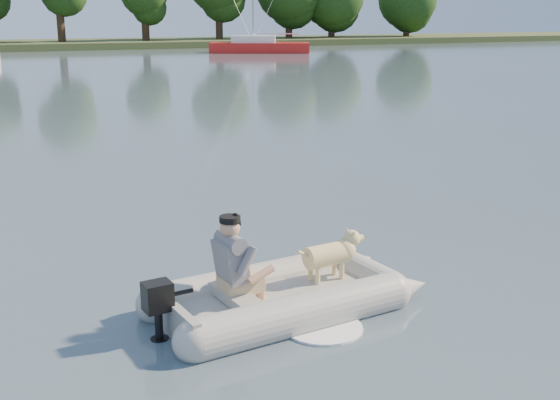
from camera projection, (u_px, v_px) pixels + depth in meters
name	position (u px, v px, depth m)	size (l,w,h in m)	color
water	(338.00, 316.00, 7.71)	(160.00, 160.00, 0.00)	slate
shore_bank	(17.00, 46.00, 62.76)	(160.00, 12.00, 0.70)	#47512D
dinghy	(285.00, 264.00, 7.78)	(4.24, 2.90, 1.26)	#A0A09B
man	(232.00, 258.00, 7.46)	(0.66, 0.56, 0.98)	slate
dog	(326.00, 259.00, 8.13)	(0.84, 0.30, 0.56)	tan
outboard_motor	(158.00, 314.00, 7.10)	(0.38, 0.26, 0.71)	black
sailboat	(259.00, 47.00, 56.46)	(8.24, 5.47, 10.95)	red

